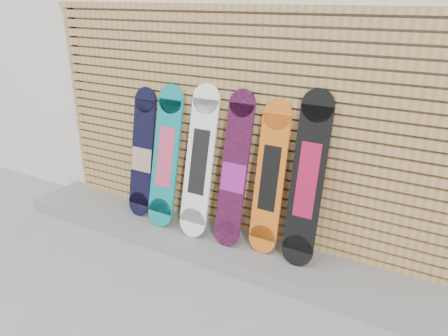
{
  "coord_description": "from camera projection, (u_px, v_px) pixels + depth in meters",
  "views": [
    {
      "loc": [
        1.76,
        -2.56,
        2.38
      ],
      "look_at": [
        -0.12,
        0.75,
        0.85
      ],
      "focal_mm": 35.0,
      "sensor_mm": 36.0,
      "label": 1
    }
  ],
  "objects": [
    {
      "name": "ground",
      "position": [
        193.0,
        290.0,
        3.76
      ],
      "size": [
        80.0,
        80.0,
        0.0
      ],
      "primitive_type": "plane",
      "color": "gray",
      "rests_on": "ground"
    },
    {
      "name": "building",
      "position": [
        369.0,
        41.0,
        5.68
      ],
      "size": [
        12.0,
        5.0,
        3.6
      ],
      "primitive_type": "cube",
      "color": "beige",
      "rests_on": "ground"
    },
    {
      "name": "concrete_step",
      "position": [
        218.0,
        243.0,
        4.35
      ],
      "size": [
        4.6,
        0.7,
        0.12
      ],
      "primitive_type": "cube",
      "color": "slate",
      "rests_on": "ground"
    },
    {
      "name": "slat_wall",
      "position": [
        232.0,
        125.0,
        4.16
      ],
      "size": [
        4.26,
        0.08,
        2.29
      ],
      "color": "#A37B43",
      "rests_on": "ground"
    },
    {
      "name": "snowboard_0",
      "position": [
        142.0,
        154.0,
        4.62
      ],
      "size": [
        0.27,
        0.3,
        1.37
      ],
      "color": "black",
      "rests_on": "concrete_step"
    },
    {
      "name": "snowboard_1",
      "position": [
        166.0,
        157.0,
        4.42
      ],
      "size": [
        0.3,
        0.38,
        1.43
      ],
      "color": "#0D7B7F",
      "rests_on": "concrete_step"
    },
    {
      "name": "snowboard_2",
      "position": [
        199.0,
        162.0,
        4.22
      ],
      "size": [
        0.3,
        0.39,
        1.48
      ],
      "color": "white",
      "rests_on": "concrete_step"
    },
    {
      "name": "snowboard_3",
      "position": [
        234.0,
        171.0,
        4.06
      ],
      "size": [
        0.26,
        0.37,
        1.46
      ],
      "color": "black",
      "rests_on": "concrete_step"
    },
    {
      "name": "snowboard_4",
      "position": [
        270.0,
        178.0,
        3.94
      ],
      "size": [
        0.27,
        0.3,
        1.41
      ],
      "color": "#D46116",
      "rests_on": "concrete_step"
    },
    {
      "name": "snowboard_5",
      "position": [
        307.0,
        180.0,
        3.74
      ],
      "size": [
        0.29,
        0.34,
        1.54
      ],
      "color": "black",
      "rests_on": "concrete_step"
    }
  ]
}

